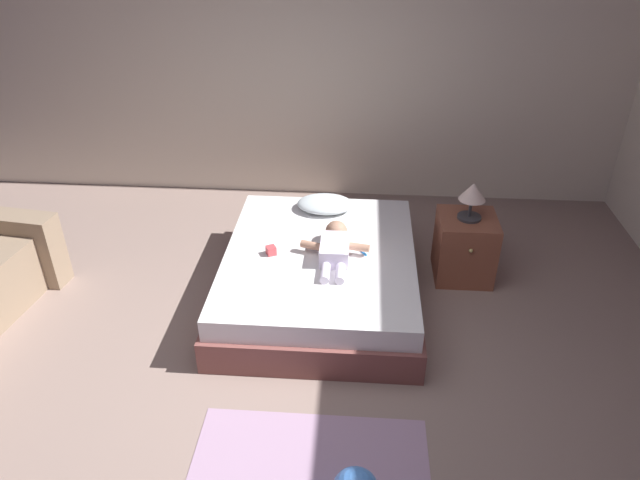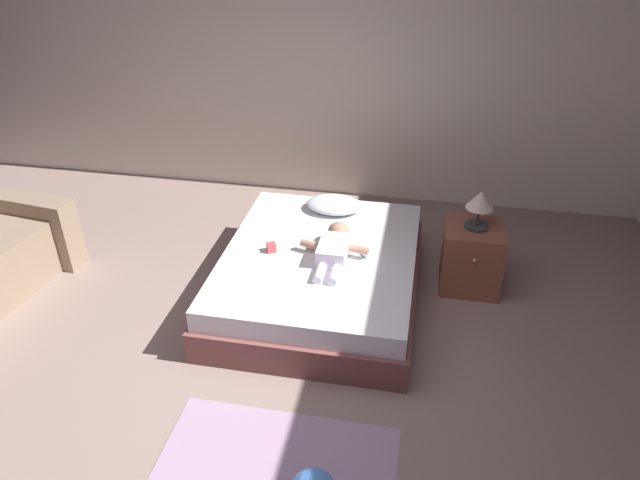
% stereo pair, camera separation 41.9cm
% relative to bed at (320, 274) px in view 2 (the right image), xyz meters
% --- Properties ---
extents(ground_plane, '(8.00, 8.00, 0.00)m').
position_rel_bed_xyz_m(ground_plane, '(-0.24, -1.19, -0.19)').
color(ground_plane, gray).
extents(wall_behind_bed, '(8.00, 0.12, 2.89)m').
position_rel_bed_xyz_m(wall_behind_bed, '(-0.24, 1.81, 1.25)').
color(wall_behind_bed, beige).
rests_on(wall_behind_bed, ground_plane).
extents(bed, '(1.43, 1.80, 0.39)m').
position_rel_bed_xyz_m(bed, '(0.00, 0.00, 0.00)').
color(bed, brown).
rests_on(bed, ground_plane).
extents(pillow, '(0.46, 0.34, 0.10)m').
position_rel_bed_xyz_m(pillow, '(-0.01, 0.66, 0.25)').
color(pillow, silver).
rests_on(pillow, bed).
extents(baby, '(0.50, 0.65, 0.17)m').
position_rel_bed_xyz_m(baby, '(0.11, -0.03, 0.27)').
color(baby, white).
rests_on(baby, bed).
extents(toothbrush, '(0.10, 0.15, 0.02)m').
position_rel_bed_xyz_m(toothbrush, '(0.29, 0.04, 0.21)').
color(toothbrush, '#2C82D8').
rests_on(toothbrush, bed).
extents(nightstand, '(0.44, 0.47, 0.52)m').
position_rel_bed_xyz_m(nightstand, '(1.11, 0.36, 0.07)').
color(nightstand, brown).
rests_on(nightstand, ground_plane).
extents(lamp, '(0.20, 0.20, 0.29)m').
position_rel_bed_xyz_m(lamp, '(1.11, 0.36, 0.53)').
color(lamp, '#333338').
rests_on(lamp, nightstand).
extents(toy_block, '(0.09, 0.09, 0.06)m').
position_rel_bed_xyz_m(toy_block, '(-0.35, -0.06, 0.23)').
color(toy_block, '#DD464C').
rests_on(toy_block, bed).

